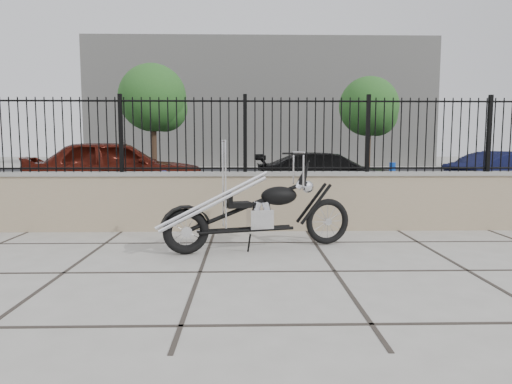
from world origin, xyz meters
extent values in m
plane|color=#99968E|center=(0.00, 0.00, 0.00)|extent=(90.00, 90.00, 0.00)
plane|color=black|center=(0.00, 12.50, 0.00)|extent=(30.00, 30.00, 0.00)
cube|color=gray|center=(0.00, 2.50, 0.48)|extent=(14.00, 0.36, 0.96)
cube|color=black|center=(0.00, 2.50, 1.56)|extent=(14.00, 0.08, 1.20)
cube|color=beige|center=(0.00, 26.50, 4.00)|extent=(22.00, 6.00, 8.00)
imported|color=#421009|center=(-4.36, 7.04, 0.77)|extent=(4.87, 2.99, 1.55)
imported|color=black|center=(1.28, 7.25, 0.59)|extent=(4.08, 1.68, 1.18)
cylinder|color=#0D22C8|center=(-2.70, 4.60, 0.43)|extent=(0.12, 0.12, 0.85)
cylinder|color=blue|center=(2.03, 4.37, 0.52)|extent=(0.16, 0.16, 1.04)
cylinder|color=#382619|center=(-5.25, 16.32, 1.45)|extent=(0.29, 0.29, 2.89)
sphere|color=#386626|center=(-5.25, 16.32, 3.66)|extent=(3.08, 3.08, 3.08)
cylinder|color=#382619|center=(4.80, 16.66, 1.30)|extent=(0.26, 0.26, 2.61)
sphere|color=#3A6827|center=(4.80, 16.66, 3.30)|extent=(2.78, 2.78, 2.78)
camera|label=1|loc=(-0.99, -4.94, 1.42)|focal=32.00mm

